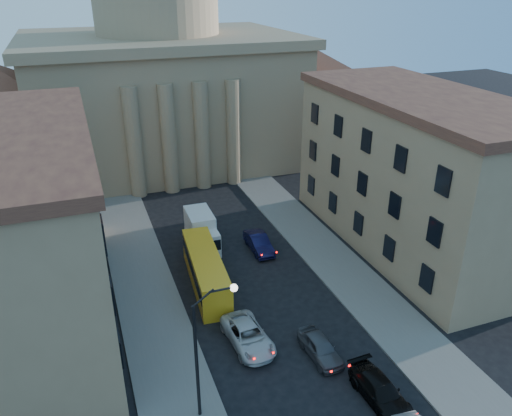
{
  "coord_description": "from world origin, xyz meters",
  "views": [
    {
      "loc": [
        -11.91,
        -13.65,
        23.92
      ],
      "look_at": [
        -0.31,
        17.78,
        8.31
      ],
      "focal_mm": 35.0,
      "sensor_mm": 36.0,
      "label": 1
    }
  ],
  "objects": [
    {
      "name": "sidewalk_left",
      "position": [
        -8.5,
        18.0,
        0.07
      ],
      "size": [
        5.0,
        60.0,
        0.15
      ],
      "primitive_type": "cube",
      "color": "#625F5A",
      "rests_on": "ground"
    },
    {
      "name": "sidewalk_right",
      "position": [
        8.5,
        18.0,
        0.07
      ],
      "size": [
        5.0,
        60.0,
        0.15
      ],
      "primitive_type": "cube",
      "color": "#625F5A",
      "rests_on": "ground"
    },
    {
      "name": "church",
      "position": [
        0.0,
        55.47,
        11.88
      ],
      "size": [
        68.02,
        28.76,
        36.6
      ],
      "color": "#92775A",
      "rests_on": "ground"
    },
    {
      "name": "building_left",
      "position": [
        -17.0,
        22.0,
        7.42
      ],
      "size": [
        11.6,
        26.6,
        14.7
      ],
      "color": "#A38360",
      "rests_on": "ground"
    },
    {
      "name": "building_right",
      "position": [
        17.0,
        22.0,
        7.42
      ],
      "size": [
        11.6,
        26.6,
        14.7
      ],
      "color": "#A38360",
      "rests_on": "ground"
    },
    {
      "name": "street_lamp",
      "position": [
        -6.97,
        8.0,
        5.29
      ],
      "size": [
        2.62,
        0.44,
        8.83
      ],
      "color": "black",
      "rests_on": "ground"
    },
    {
      "name": "car_left_mid",
      "position": [
        -2.67,
        13.04,
        0.76
      ],
      "size": [
        2.89,
        5.63,
        1.52
      ],
      "primitive_type": "imported",
      "rotation": [
        0.0,
        0.0,
        0.07
      ],
      "color": "silver",
      "rests_on": "ground"
    },
    {
      "name": "car_right_mid",
      "position": [
        3.26,
        5.33,
        0.73
      ],
      "size": [
        2.28,
        5.14,
        1.47
      ],
      "primitive_type": "imported",
      "rotation": [
        0.0,
        0.0,
        0.05
      ],
      "color": "black",
      "rests_on": "ground"
    },
    {
      "name": "car_right_far",
      "position": [
        1.6,
        10.18,
        0.74
      ],
      "size": [
        1.95,
        4.41,
        1.48
      ],
      "primitive_type": "imported",
      "rotation": [
        0.0,
        0.0,
        0.05
      ],
      "color": "#46464A",
      "rests_on": "ground"
    },
    {
      "name": "car_right_distant",
      "position": [
        2.79,
        25.42,
        0.79
      ],
      "size": [
        1.7,
        4.79,
        1.58
      ],
      "primitive_type": "imported",
      "rotation": [
        0.0,
        0.0,
        -0.01
      ],
      "color": "black",
      "rests_on": "ground"
    },
    {
      "name": "city_bus",
      "position": [
        -3.5,
        21.35,
        1.57
      ],
      "size": [
        3.18,
        10.53,
        2.92
      ],
      "rotation": [
        0.0,
        0.0,
        -0.08
      ],
      "color": "gold",
      "rests_on": "ground"
    },
    {
      "name": "box_truck",
      "position": [
        -2.03,
        28.22,
        1.52
      ],
      "size": [
        2.41,
        5.89,
        3.21
      ],
      "rotation": [
        0.0,
        0.0,
        -0.02
      ],
      "color": "silver",
      "rests_on": "ground"
    }
  ]
}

